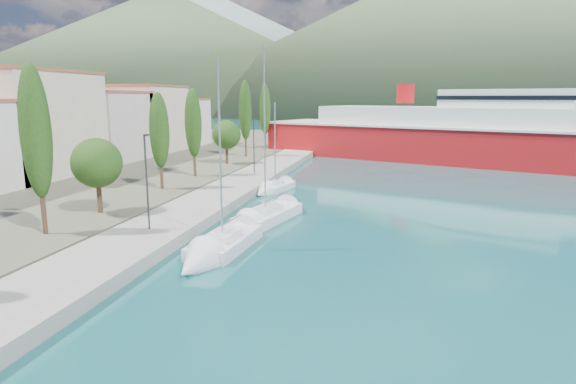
# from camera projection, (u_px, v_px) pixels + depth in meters

# --- Properties ---
(ground) EXTENTS (1400.00, 1400.00, 0.00)m
(ground) POSITION_uv_depth(u_px,v_px,m) (373.00, 131.00, 131.16)
(ground) COLOR #17565A
(quay) EXTENTS (5.00, 88.00, 0.80)m
(quay) POSITION_uv_depth(u_px,v_px,m) (219.00, 196.00, 43.05)
(quay) COLOR gray
(quay) RESTS_ON ground
(hills_far) EXTENTS (1480.00, 900.00, 180.00)m
(hills_far) POSITION_uv_depth(u_px,v_px,m) (516.00, 38.00, 563.77)
(hills_far) COLOR gray
(hills_far) RESTS_ON ground
(hills_near) EXTENTS (1010.00, 520.00, 115.00)m
(hills_near) POSITION_uv_depth(u_px,v_px,m) (533.00, 40.00, 342.25)
(hills_near) COLOR #455937
(hills_near) RESTS_ON ground
(town_buildings) EXTENTS (9.20, 69.20, 11.30)m
(town_buildings) POSITION_uv_depth(u_px,v_px,m) (69.00, 128.00, 57.44)
(town_buildings) COLOR beige
(town_buildings) RESTS_ON land_strip
(tree_row) EXTENTS (3.66, 64.46, 10.87)m
(tree_row) POSITION_uv_depth(u_px,v_px,m) (184.00, 130.00, 49.19)
(tree_row) COLOR #47301E
(tree_row) RESTS_ON land_strip
(lamp_posts) EXTENTS (0.15, 46.27, 6.06)m
(lamp_posts) POSITION_uv_depth(u_px,v_px,m) (150.00, 178.00, 30.70)
(lamp_posts) COLOR #2D2D33
(lamp_posts) RESTS_ON quay
(sailboat_near) EXTENTS (3.17, 8.77, 12.36)m
(sailboat_near) POSITION_uv_depth(u_px,v_px,m) (210.00, 254.00, 27.46)
(sailboat_near) COLOR silver
(sailboat_near) RESTS_ON ground
(sailboat_mid) EXTENTS (4.61, 9.88, 13.76)m
(sailboat_mid) POSITION_uv_depth(u_px,v_px,m) (253.00, 223.00, 34.22)
(sailboat_mid) COLOR silver
(sailboat_mid) RESTS_ON ground
(sailboat_far) EXTENTS (3.33, 6.74, 9.48)m
(sailboat_far) POSITION_uv_depth(u_px,v_px,m) (270.00, 190.00, 46.71)
(sailboat_far) COLOR silver
(sailboat_far) RESTS_ON ground
(ferry) EXTENTS (59.49, 32.61, 11.70)m
(ferry) POSITION_uv_depth(u_px,v_px,m) (460.00, 137.00, 68.82)
(ferry) COLOR #B11216
(ferry) RESTS_ON ground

